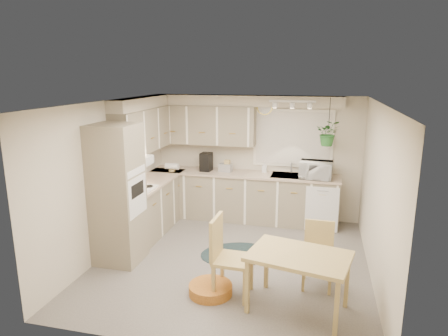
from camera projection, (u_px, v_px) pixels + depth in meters
The scene contains 35 objects.
floor at pixel (233, 260), 6.13m from camera, with size 4.20×4.20×0.00m, color slate.
ceiling at pixel (234, 103), 5.57m from camera, with size 4.20×4.20×0.00m, color white.
wall_back at pixel (256, 157), 7.83m from camera, with size 4.00×0.04×2.40m, color beige.
wall_front at pixel (187, 243), 3.86m from camera, with size 4.00×0.04×2.40m, color beige.
wall_left at pixel (110, 177), 6.31m from camera, with size 0.04×4.20×2.40m, color beige.
wall_right at pixel (378, 195), 5.39m from camera, with size 0.04×4.20×2.40m, color beige.
base_cab_left at pixel (152, 206), 7.24m from camera, with size 0.60×1.85×0.90m, color gray.
base_cab_back at pixel (243, 197), 7.77m from camera, with size 3.60×0.60×0.90m, color gray.
counter_left at pixel (151, 181), 7.13m from camera, with size 0.64×1.89×0.04m, color #C1A68D.
counter_back at pixel (243, 174), 7.65m from camera, with size 3.64×0.64×0.04m, color #C1A68D.
oven_stack at pixel (117, 194), 5.91m from camera, with size 0.65×0.65×2.10m, color gray.
wall_oven_face at pixel (137, 196), 5.84m from camera, with size 0.02×0.56×0.58m, color silver.
upper_cab_left at pixel (145, 130), 7.07m from camera, with size 0.35×2.00×0.75m, color gray.
upper_cab_back at pixel (204, 125), 7.75m from camera, with size 2.00×0.35×0.75m, color gray.
soffit_left at pixel (142, 103), 6.96m from camera, with size 0.30×2.00×0.20m, color beige.
soffit_back at pixel (245, 101), 7.48m from camera, with size 3.60×0.30×0.20m, color beige.
cooktop at pixel (138, 189), 6.58m from camera, with size 0.52×0.58×0.02m, color silver.
range_hood at pixel (135, 162), 6.48m from camera, with size 0.40×0.60×0.14m, color silver.
window_blinds at pixel (293, 138), 7.55m from camera, with size 1.40×0.02×1.00m, color white.
window_frame at pixel (293, 138), 7.56m from camera, with size 1.50×0.02×1.10m, color white.
sink at pixel (290, 178), 7.46m from camera, with size 0.70×0.48×0.10m, color #A4A6AB.
dishwasher_front at pixel (322, 210), 7.14m from camera, with size 0.58×0.01×0.83m, color silver.
track_light_bar at pixel (292, 101), 6.89m from camera, with size 0.80×0.04×0.04m, color silver.
wall_clock at pixel (265, 107), 7.54m from camera, with size 0.30×0.30×0.03m, color #EBD053.
dining_table at pixel (298, 282), 4.77m from camera, with size 1.16×0.77×0.73m, color tan.
chair_left at pixel (233, 257), 5.06m from camera, with size 0.49×0.49×1.05m, color tan.
chair_back at pixel (318, 256), 5.28m from camera, with size 0.41×0.41×0.88m, color tan.
braided_rug at pixel (237, 254), 6.33m from camera, with size 1.16×0.87×0.01m, color black.
pet_bed at pixel (211, 289), 5.18m from camera, with size 0.57×0.57×0.13m, color #C57627.
microwave at pixel (316, 168), 7.20m from camera, with size 0.57×0.32×0.39m, color silver.
soap_bottle at pixel (264, 170), 7.70m from camera, with size 0.09×0.20×0.09m, color silver.
hanging_plant at pixel (328, 136), 7.02m from camera, with size 0.41×0.45×0.35m, color #276327.
coffee_maker at pixel (206, 162), 7.78m from camera, with size 0.20×0.24×0.36m, color black.
toaster at pixel (225, 168), 7.74m from camera, with size 0.25×0.14×0.15m, color #A4A6AB.
knife_block at pixel (227, 166), 7.75m from camera, with size 0.10×0.10×0.22m, color tan.
Camera 1 is at (1.20, -5.50, 2.80)m, focal length 32.00 mm.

